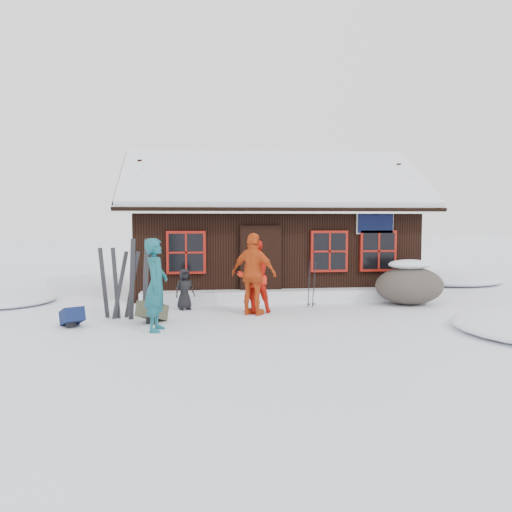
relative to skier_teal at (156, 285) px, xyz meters
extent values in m
plane|color=white|center=(1.64, 0.88, -0.93)|extent=(120.00, 120.00, 0.00)
cube|color=black|center=(3.14, 5.88, 0.32)|extent=(8.00, 5.00, 2.50)
cube|color=black|center=(3.14, 4.41, 2.42)|extent=(8.90, 3.14, 1.88)
cube|color=black|center=(3.14, 7.36, 2.42)|extent=(8.90, 3.14, 1.88)
cube|color=white|center=(3.14, 4.41, 2.56)|extent=(8.72, 3.07, 1.86)
cube|color=white|center=(3.14, 7.36, 2.56)|extent=(8.72, 3.07, 1.86)
cube|color=white|center=(3.14, 5.88, 3.29)|extent=(8.81, 0.22, 0.14)
cube|color=silver|center=(3.14, 2.93, 1.55)|extent=(8.90, 0.10, 0.20)
cube|color=black|center=(2.54, 3.33, 0.07)|extent=(1.00, 0.10, 2.00)
cube|color=black|center=(5.74, 3.30, 1.22)|extent=(1.00, 0.06, 0.60)
cube|color=maroon|center=(0.54, 3.32, 0.42)|extent=(1.04, 0.10, 1.14)
cube|color=black|center=(0.54, 3.28, 0.42)|extent=(0.90, 0.04, 1.00)
cube|color=maroon|center=(4.44, 3.32, 0.42)|extent=(1.04, 0.10, 1.14)
cube|color=black|center=(4.44, 3.28, 0.42)|extent=(0.90, 0.04, 1.00)
cube|color=maroon|center=(5.84, 3.32, 0.42)|extent=(1.04, 0.10, 1.14)
cube|color=black|center=(5.84, 3.28, 0.42)|extent=(0.90, 0.04, 1.00)
cube|color=white|center=(3.14, 3.13, -0.75)|extent=(7.60, 0.60, 0.35)
ellipsoid|color=white|center=(-4.36, 3.88, -0.93)|extent=(2.80, 2.80, 0.34)
ellipsoid|color=white|center=(9.64, 6.88, -0.93)|extent=(4.00, 4.00, 0.48)
imported|color=#13525B|center=(0.00, 0.00, 0.00)|extent=(0.54, 0.73, 1.85)
imported|color=red|center=(2.16, 1.70, -0.06)|extent=(0.97, 0.83, 1.74)
imported|color=#CA4514|center=(2.12, 1.42, 0.03)|extent=(1.20, 1.00, 1.91)
imported|color=black|center=(0.51, 2.31, -0.42)|extent=(0.58, 0.49, 1.01)
ellipsoid|color=#4D473E|center=(6.34, 2.35, -0.43)|extent=(1.80, 1.35, 0.99)
ellipsoid|color=white|center=(6.34, 2.35, 0.00)|extent=(1.13, 0.82, 0.25)
cube|color=black|center=(-0.90, 1.40, -0.19)|extent=(0.38, 0.20, 1.56)
cube|color=black|center=(-0.64, 1.42, -0.19)|extent=(0.40, 0.16, 1.56)
cube|color=black|center=(-1.27, 1.47, -0.15)|extent=(0.23, 0.08, 1.65)
cube|color=black|center=(-1.00, 1.43, -0.15)|extent=(0.21, 0.12, 1.65)
cube|color=black|center=(-0.62, 1.26, -0.05)|extent=(0.18, 0.13, 1.85)
cube|color=black|center=(-0.33, 1.36, -0.05)|extent=(0.20, 0.07, 1.85)
cylinder|color=black|center=(3.63, 2.26, -0.37)|extent=(0.08, 0.11, 1.19)
cylinder|color=black|center=(3.76, 2.26, -0.37)|extent=(0.08, 0.11, 1.19)
cube|color=#0F1A42|center=(-1.77, 0.62, -0.78)|extent=(0.61, 0.66, 0.29)
cube|color=#40402E|center=(-0.16, 0.85, -0.76)|extent=(0.68, 0.75, 0.33)
camera|label=1|loc=(0.77, -10.00, 1.29)|focal=35.00mm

